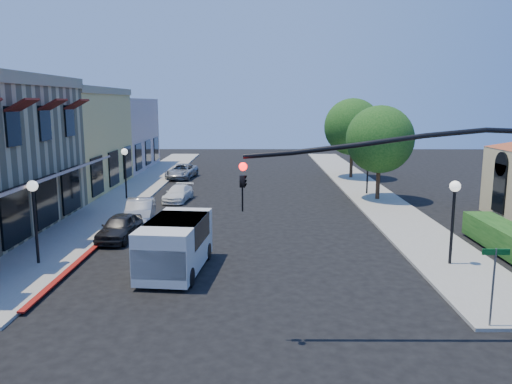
{
  "coord_description": "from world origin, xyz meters",
  "views": [
    {
      "loc": [
        0.61,
        -11.73,
        6.68
      ],
      "look_at": [
        0.5,
        10.82,
        2.6
      ],
      "focal_mm": 35.0,
      "sensor_mm": 36.0,
      "label": 1
    }
  ],
  "objects_px": {
    "lamppost_left_far": "(125,161)",
    "white_van": "(175,242)",
    "street_name_sign": "(494,275)",
    "lamppost_left_near": "(34,201)",
    "lamppost_right_near": "(454,201)",
    "parked_car_b": "(140,211)",
    "street_tree_b": "(352,127)",
    "parked_car_a": "(120,227)",
    "street_tree_a": "(380,139)",
    "signal_mast_arm": "(453,199)",
    "parked_car_c": "(178,193)",
    "parked_car_d": "(182,171)",
    "lamppost_right_far": "(368,158)"
  },
  "relations": [
    {
      "from": "lamppost_left_far",
      "to": "white_van",
      "type": "bearing_deg",
      "value": -68.42
    },
    {
      "from": "street_name_sign",
      "to": "lamppost_left_near",
      "type": "height_order",
      "value": "lamppost_left_near"
    },
    {
      "from": "lamppost_right_near",
      "to": "parked_car_b",
      "type": "bearing_deg",
      "value": 153.0
    },
    {
      "from": "street_tree_b",
      "to": "parked_car_a",
      "type": "bearing_deg",
      "value": -126.87
    },
    {
      "from": "white_van",
      "to": "parked_car_a",
      "type": "relative_size",
      "value": 1.34
    },
    {
      "from": "lamppost_right_near",
      "to": "street_tree_a",
      "type": "bearing_deg",
      "value": 88.77
    },
    {
      "from": "street_tree_b",
      "to": "parked_car_b",
      "type": "distance_m",
      "value": 22.58
    },
    {
      "from": "street_tree_a",
      "to": "street_name_sign",
      "type": "xyz_separation_m",
      "value": [
        -1.3,
        -19.8,
        -2.5
      ]
    },
    {
      "from": "street_name_sign",
      "to": "lamppost_left_near",
      "type": "relative_size",
      "value": 0.7
    },
    {
      "from": "signal_mast_arm",
      "to": "white_van",
      "type": "relative_size",
      "value": 1.63
    },
    {
      "from": "parked_car_c",
      "to": "parked_car_d",
      "type": "xyz_separation_m",
      "value": [
        -1.33,
        10.3,
        0.1
      ]
    },
    {
      "from": "lamppost_left_far",
      "to": "white_van",
      "type": "distance_m",
      "value": 15.88
    },
    {
      "from": "lamppost_right_far",
      "to": "lamppost_right_near",
      "type": "bearing_deg",
      "value": -90.0
    },
    {
      "from": "parked_car_a",
      "to": "parked_car_d",
      "type": "xyz_separation_m",
      "value": [
        0.0,
        20.0,
        0.0
      ]
    },
    {
      "from": "lamppost_left_near",
      "to": "parked_car_d",
      "type": "height_order",
      "value": "lamppost_left_near"
    },
    {
      "from": "parked_car_c",
      "to": "parked_car_d",
      "type": "distance_m",
      "value": 10.39
    },
    {
      "from": "street_tree_a",
      "to": "lamppost_left_far",
      "type": "distance_m",
      "value": 17.36
    },
    {
      "from": "lamppost_left_far",
      "to": "parked_car_c",
      "type": "bearing_deg",
      "value": -4.75
    },
    {
      "from": "lamppost_right_near",
      "to": "parked_car_a",
      "type": "relative_size",
      "value": 0.97
    },
    {
      "from": "signal_mast_arm",
      "to": "lamppost_right_far",
      "type": "distance_m",
      "value": 22.7
    },
    {
      "from": "signal_mast_arm",
      "to": "street_tree_b",
      "type": "bearing_deg",
      "value": 84.49
    },
    {
      "from": "street_name_sign",
      "to": "street_tree_a",
      "type": "bearing_deg",
      "value": 86.24
    },
    {
      "from": "lamppost_right_near",
      "to": "parked_car_d",
      "type": "bearing_deg",
      "value": 121.49
    },
    {
      "from": "street_tree_b",
      "to": "parked_car_d",
      "type": "distance_m",
      "value": 15.5
    },
    {
      "from": "white_van",
      "to": "parked_car_b",
      "type": "height_order",
      "value": "white_van"
    },
    {
      "from": "street_tree_a",
      "to": "lamppost_left_far",
      "type": "height_order",
      "value": "street_tree_a"
    },
    {
      "from": "signal_mast_arm",
      "to": "parked_car_b",
      "type": "relative_size",
      "value": 1.97
    },
    {
      "from": "street_name_sign",
      "to": "parked_car_a",
      "type": "relative_size",
      "value": 0.68
    },
    {
      "from": "white_van",
      "to": "lamppost_right_near",
      "type": "bearing_deg",
      "value": 3.56
    },
    {
      "from": "lamppost_left_near",
      "to": "lamppost_left_far",
      "type": "height_order",
      "value": "same"
    },
    {
      "from": "lamppost_left_near",
      "to": "parked_car_c",
      "type": "bearing_deg",
      "value": 75.16
    },
    {
      "from": "signal_mast_arm",
      "to": "parked_car_a",
      "type": "distance_m",
      "value": 16.36
    },
    {
      "from": "lamppost_left_near",
      "to": "parked_car_a",
      "type": "relative_size",
      "value": 0.97
    },
    {
      "from": "street_tree_b",
      "to": "lamppost_left_near",
      "type": "relative_size",
      "value": 1.97
    },
    {
      "from": "street_name_sign",
      "to": "parked_car_b",
      "type": "bearing_deg",
      "value": 135.67
    },
    {
      "from": "parked_car_b",
      "to": "lamppost_right_near",
      "type": "bearing_deg",
      "value": -34.43
    },
    {
      "from": "lamppost_right_far",
      "to": "white_van",
      "type": "distance_m",
      "value": 20.15
    },
    {
      "from": "parked_car_b",
      "to": "signal_mast_arm",
      "type": "bearing_deg",
      "value": -56.95
    },
    {
      "from": "street_tree_a",
      "to": "parked_car_d",
      "type": "height_order",
      "value": "street_tree_a"
    },
    {
      "from": "street_name_sign",
      "to": "parked_car_a",
      "type": "xyz_separation_m",
      "value": [
        -13.7,
        9.8,
        -1.07
      ]
    },
    {
      "from": "signal_mast_arm",
      "to": "parked_car_d",
      "type": "xyz_separation_m",
      "value": [
        -12.06,
        30.5,
        -3.46
      ]
    },
    {
      "from": "signal_mast_arm",
      "to": "lamppost_left_far",
      "type": "height_order",
      "value": "signal_mast_arm"
    },
    {
      "from": "lamppost_left_near",
      "to": "parked_car_b",
      "type": "distance_m",
      "value": 8.07
    },
    {
      "from": "lamppost_left_near",
      "to": "parked_car_d",
      "type": "distance_m",
      "value": 24.2
    },
    {
      "from": "street_tree_a",
      "to": "lamppost_left_far",
      "type": "bearing_deg",
      "value": 180.0
    },
    {
      "from": "lamppost_right_near",
      "to": "parked_car_c",
      "type": "bearing_deg",
      "value": 134.31
    },
    {
      "from": "parked_car_b",
      "to": "parked_car_d",
      "type": "bearing_deg",
      "value": 83.27
    },
    {
      "from": "lamppost_left_far",
      "to": "street_tree_a",
      "type": "bearing_deg",
      "value": 0.0
    },
    {
      "from": "street_tree_b",
      "to": "lamppost_left_far",
      "type": "xyz_separation_m",
      "value": [
        -17.3,
        -10.0,
        -1.81
      ]
    },
    {
      "from": "lamppost_right_near",
      "to": "white_van",
      "type": "distance_m",
      "value": 11.31
    }
  ]
}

